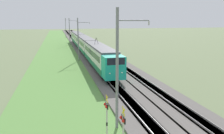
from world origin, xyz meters
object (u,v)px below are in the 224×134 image
Objects in this scene: catenary_mast_near at (118,70)px; catenary_mast_distant at (66,28)px; catenary_mast_far at (70,31)px; crossing_signal_near at (123,130)px; crossing_signal_aux at (107,114)px; passenger_train at (85,44)px; catenary_mast_mid at (78,39)px.

catenary_mast_near is 1.01× the size of catenary_mast_distant.
catenary_mast_distant is (29.75, 0.00, 0.10)m from catenary_mast_far.
catenary_mast_distant is (89.24, -0.00, -0.02)m from catenary_mast_near.
crossing_signal_near is at bearing 179.49° from catenary_mast_distant.
crossing_signal_aux is 0.38× the size of catenary_mast_far.
passenger_train is 44.51m from crossing_signal_near.
catenary_mast_mid is (-10.51, 2.58, 2.06)m from passenger_train.
crossing_signal_aux is 0.38× the size of catenary_mast_distant.
catenary_mast_mid is 29.75m from catenary_mast_far.
catenary_mast_mid is (29.75, -0.00, -0.24)m from catenary_mast_near.
catenary_mast_near reaches higher than passenger_train.
catenary_mast_near is (4.12, -0.82, 2.59)m from crossing_signal_near.
catenary_mast_mid is at bearing -180.00° from catenary_mast_distant.
crossing_signal_aux is at bearing 143.43° from catenary_mast_near.
catenary_mast_near is 89.24m from catenary_mast_distant.
catenary_mast_far is at bearing -0.00° from catenary_mast_near.
catenary_mast_distant is at bearing 0.00° from catenary_mast_far.
crossing_signal_near is 1.03× the size of crossing_signal_aux.
crossing_signal_aux is at bearing 179.22° from catenary_mast_distant.
crossing_signal_aux is 90.96m from catenary_mast_distant.
passenger_train is 49.10m from catenary_mast_distant.
catenary_mast_near is at bearing 180.00° from catenary_mast_far.
crossing_signal_aux is (2.44, 0.42, -0.06)m from crossing_signal_near.
catenary_mast_mid reaches higher than passenger_train.
catenary_mast_near is at bearing 179.99° from catenary_mast_mid.
crossing_signal_aux is at bearing 177.73° from catenary_mast_mid.
crossing_signal_near is at bearing 179.26° from catenary_mast_far.
crossing_signal_near is 0.40× the size of catenary_mast_far.
catenary_mast_mid is 0.97× the size of catenary_mast_far.
catenary_mast_mid reaches higher than crossing_signal_aux.
crossing_signal_near is 2.48m from crossing_signal_aux.
catenary_mast_distant is (90.91, -1.25, 2.63)m from crossing_signal_aux.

